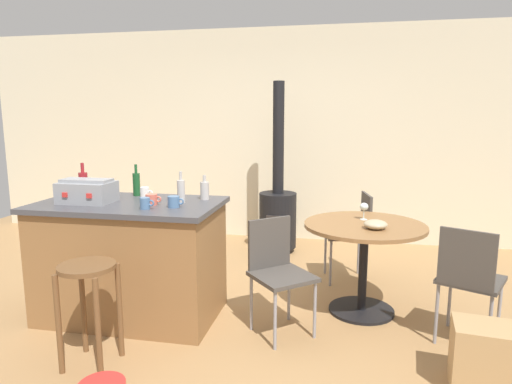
{
  "coord_description": "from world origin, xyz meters",
  "views": [
    {
      "loc": [
        0.91,
        -3.3,
        1.61
      ],
      "look_at": [
        0.21,
        0.22,
        1.0
      ],
      "focal_mm": 31.45,
      "sensor_mm": 36.0,
      "label": 1
    }
  ],
  "objects_px": {
    "wood_stove": "(278,210)",
    "folding_chair_left": "(353,229)",
    "bottle_1": "(83,184)",
    "kitchen_island": "(131,259)",
    "cardboard_box": "(491,359)",
    "folding_chair_far": "(469,276)",
    "bottle_3": "(205,190)",
    "toolbox": "(87,191)",
    "cup_0": "(145,194)",
    "dining_table": "(364,245)",
    "serving_bowl": "(376,224)",
    "cup_3": "(145,203)",
    "folding_chair_near": "(278,267)",
    "cup_2": "(152,199)",
    "cup_1": "(174,202)",
    "wooden_stool": "(88,290)",
    "bottle_0": "(137,184)",
    "bottle_2": "(181,191)",
    "wine_glass": "(364,207)"
  },
  "relations": [
    {
      "from": "dining_table",
      "to": "bottle_2",
      "type": "height_order",
      "value": "bottle_2"
    },
    {
      "from": "dining_table",
      "to": "bottle_1",
      "type": "relative_size",
      "value": 3.4
    },
    {
      "from": "cup_3",
      "to": "serving_bowl",
      "type": "height_order",
      "value": "cup_3"
    },
    {
      "from": "cup_1",
      "to": "cup_3",
      "type": "relative_size",
      "value": 1.14
    },
    {
      "from": "wood_stove",
      "to": "cup_3",
      "type": "bearing_deg",
      "value": -106.8
    },
    {
      "from": "folding_chair_far",
      "to": "kitchen_island",
      "type": "bearing_deg",
      "value": 179.98
    },
    {
      "from": "kitchen_island",
      "to": "dining_table",
      "type": "relative_size",
      "value": 1.47
    },
    {
      "from": "wood_stove",
      "to": "folding_chair_far",
      "type": "bearing_deg",
      "value": -50.11
    },
    {
      "from": "toolbox",
      "to": "bottle_2",
      "type": "height_order",
      "value": "bottle_2"
    },
    {
      "from": "cup_3",
      "to": "bottle_0",
      "type": "bearing_deg",
      "value": 121.8
    },
    {
      "from": "serving_bowl",
      "to": "kitchen_island",
      "type": "bearing_deg",
      "value": -171.74
    },
    {
      "from": "folding_chair_near",
      "to": "cup_1",
      "type": "bearing_deg",
      "value": -173.65
    },
    {
      "from": "folding_chair_far",
      "to": "bottle_3",
      "type": "xyz_separation_m",
      "value": [
        -1.97,
        0.23,
        0.5
      ]
    },
    {
      "from": "dining_table",
      "to": "bottle_0",
      "type": "xyz_separation_m",
      "value": [
        -1.9,
        -0.14,
        0.47
      ]
    },
    {
      "from": "folding_chair_far",
      "to": "bottle_3",
      "type": "height_order",
      "value": "bottle_3"
    },
    {
      "from": "cup_1",
      "to": "bottle_0",
      "type": "bearing_deg",
      "value": 140.75
    },
    {
      "from": "cup_3",
      "to": "serving_bowl",
      "type": "relative_size",
      "value": 0.6
    },
    {
      "from": "cardboard_box",
      "to": "cup_3",
      "type": "bearing_deg",
      "value": 171.85
    },
    {
      "from": "folding_chair_left",
      "to": "cup_2",
      "type": "xyz_separation_m",
      "value": [
        -1.54,
        -1.22,
        0.47
      ]
    },
    {
      "from": "bottle_2",
      "to": "bottle_1",
      "type": "bearing_deg",
      "value": 174.4
    },
    {
      "from": "cup_3",
      "to": "dining_table",
      "type": "bearing_deg",
      "value": 21.92
    },
    {
      "from": "toolbox",
      "to": "cup_0",
      "type": "height_order",
      "value": "toolbox"
    },
    {
      "from": "cup_2",
      "to": "cup_3",
      "type": "bearing_deg",
      "value": -82.79
    },
    {
      "from": "cup_2",
      "to": "folding_chair_near",
      "type": "bearing_deg",
      "value": 1.53
    },
    {
      "from": "bottle_3",
      "to": "cup_2",
      "type": "height_order",
      "value": "bottle_3"
    },
    {
      "from": "wooden_stool",
      "to": "bottle_2",
      "type": "height_order",
      "value": "bottle_2"
    },
    {
      "from": "serving_bowl",
      "to": "dining_table",
      "type": "bearing_deg",
      "value": 116.22
    },
    {
      "from": "bottle_1",
      "to": "cup_2",
      "type": "distance_m",
      "value": 0.73
    },
    {
      "from": "cup_0",
      "to": "toolbox",
      "type": "bearing_deg",
      "value": -156.08
    },
    {
      "from": "wood_stove",
      "to": "cup_3",
      "type": "height_order",
      "value": "wood_stove"
    },
    {
      "from": "dining_table",
      "to": "cup_3",
      "type": "bearing_deg",
      "value": -158.08
    },
    {
      "from": "cup_0",
      "to": "serving_bowl",
      "type": "bearing_deg",
      "value": 5.37
    },
    {
      "from": "toolbox",
      "to": "bottle_1",
      "type": "height_order",
      "value": "bottle_1"
    },
    {
      "from": "kitchen_island",
      "to": "serving_bowl",
      "type": "relative_size",
      "value": 7.95
    },
    {
      "from": "folding_chair_near",
      "to": "serving_bowl",
      "type": "bearing_deg",
      "value": 23.37
    },
    {
      "from": "bottle_1",
      "to": "cup_1",
      "type": "distance_m",
      "value": 0.94
    },
    {
      "from": "kitchen_island",
      "to": "folding_chair_left",
      "type": "relative_size",
      "value": 1.66
    },
    {
      "from": "kitchen_island",
      "to": "cardboard_box",
      "type": "xyz_separation_m",
      "value": [
        2.54,
        -0.54,
        -0.27
      ]
    },
    {
      "from": "folding_chair_near",
      "to": "serving_bowl",
      "type": "xyz_separation_m",
      "value": [
        0.71,
        0.31,
        0.29
      ]
    },
    {
      "from": "cup_2",
      "to": "serving_bowl",
      "type": "bearing_deg",
      "value": 11.22
    },
    {
      "from": "cup_3",
      "to": "wine_glass",
      "type": "height_order",
      "value": "cup_3"
    },
    {
      "from": "folding_chair_left",
      "to": "bottle_1",
      "type": "xyz_separation_m",
      "value": [
        -2.23,
        -1.02,
        0.54
      ]
    },
    {
      "from": "cup_2",
      "to": "cup_1",
      "type": "bearing_deg",
      "value": -16.43
    },
    {
      "from": "folding_chair_near",
      "to": "folding_chair_left",
      "type": "xyz_separation_m",
      "value": [
        0.57,
        1.19,
        0.01
      ]
    },
    {
      "from": "dining_table",
      "to": "folding_chair_near",
      "type": "bearing_deg",
      "value": -144.51
    },
    {
      "from": "folding_chair_far",
      "to": "cup_1",
      "type": "height_order",
      "value": "cup_1"
    },
    {
      "from": "wood_stove",
      "to": "folding_chair_left",
      "type": "bearing_deg",
      "value": -42.37
    },
    {
      "from": "bottle_0",
      "to": "bottle_2",
      "type": "height_order",
      "value": "bottle_0"
    },
    {
      "from": "wooden_stool",
      "to": "cup_1",
      "type": "xyz_separation_m",
      "value": [
        0.35,
        0.62,
        0.47
      ]
    },
    {
      "from": "toolbox",
      "to": "cardboard_box",
      "type": "bearing_deg",
      "value": -9.41
    }
  ]
}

